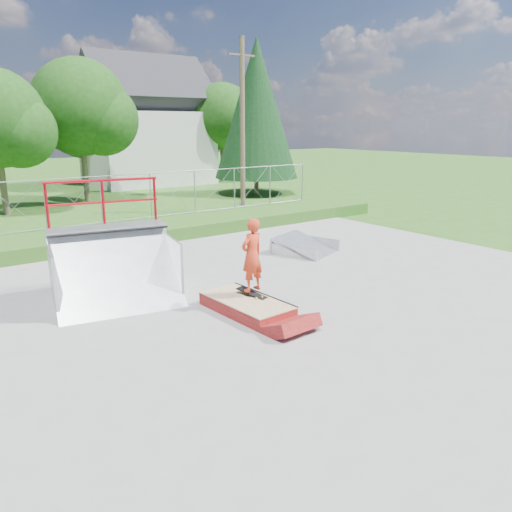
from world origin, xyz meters
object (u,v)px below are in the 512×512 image
(grind_box, at_px, (246,306))
(skater, at_px, (252,258))
(quarter_pipe, at_px, (114,245))
(flat_bank_ramp, at_px, (306,246))

(grind_box, relative_size, skater, 1.38)
(quarter_pipe, relative_size, skater, 1.69)
(skater, bearing_deg, flat_bank_ramp, -155.68)
(grind_box, xyz_separation_m, skater, (0.26, 0.15, 1.05))
(grind_box, xyz_separation_m, quarter_pipe, (-2.07, 2.43, 1.24))
(flat_bank_ramp, height_order, skater, skater)
(quarter_pipe, height_order, flat_bank_ramp, quarter_pipe)
(grind_box, distance_m, quarter_pipe, 3.42)
(flat_bank_ramp, bearing_deg, quarter_pipe, 167.12)
(grind_box, relative_size, flat_bank_ramp, 1.28)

